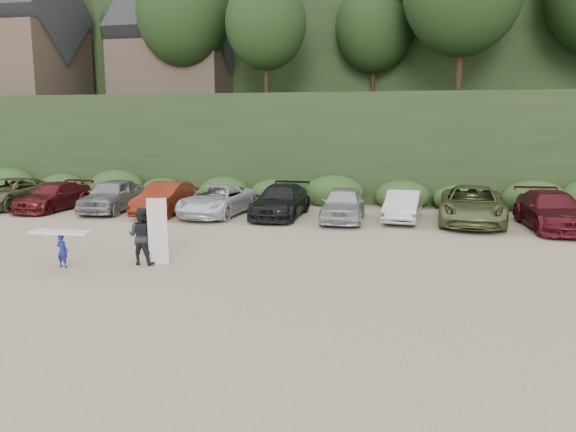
# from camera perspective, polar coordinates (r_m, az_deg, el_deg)

# --- Properties ---
(ground) EXTENTS (120.00, 120.00, 0.00)m
(ground) POSITION_cam_1_polar(r_m,az_deg,el_deg) (16.65, -5.67, -5.98)
(ground) COLOR tan
(ground) RESTS_ON ground
(hillside_backdrop) EXTENTS (90.00, 41.50, 28.00)m
(hillside_backdrop) POSITION_cam_1_polar(r_m,az_deg,el_deg) (51.87, 6.84, 17.03)
(hillside_backdrop) COLOR black
(hillside_backdrop) RESTS_ON ground
(parked_cars) EXTENTS (39.33, 6.44, 1.64)m
(parked_cars) POSITION_cam_1_polar(r_m,az_deg,el_deg) (26.33, -2.44, 1.51)
(parked_cars) COLOR #A7A8AC
(parked_cars) RESTS_ON ground
(child_surfer) EXTENTS (1.92, 0.59, 1.14)m
(child_surfer) POSITION_cam_1_polar(r_m,az_deg,el_deg) (18.60, -22.01, -2.52)
(child_surfer) COLOR navy
(child_surfer) RESTS_ON ground
(adult_surfer) EXTENTS (1.34, 0.70, 2.13)m
(adult_surfer) POSITION_cam_1_polar(r_m,az_deg,el_deg) (18.16, -14.50, -1.94)
(adult_surfer) COLOR black
(adult_surfer) RESTS_ON ground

